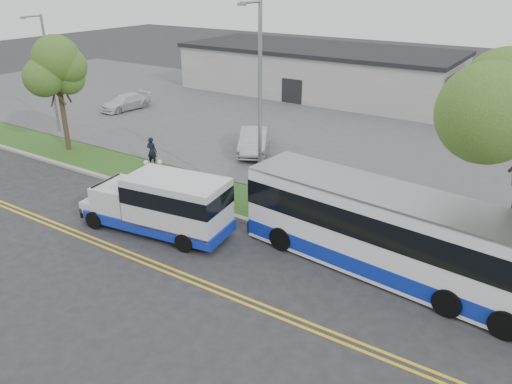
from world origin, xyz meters
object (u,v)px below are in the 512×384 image
Objects in this scene: streetlight_near at (259,102)px; parked_car_a at (254,140)px; tree_west at (57,71)px; parked_car_b at (126,102)px; streetlight_far at (49,70)px; shuttle_bus at (164,203)px; transit_bus at (391,233)px; pedestrian at (152,151)px.

parked_car_a is (-4.61, 6.59, -4.34)m from streetlight_near.
parked_car_b is at bearing 115.81° from tree_west.
streetlight_near reaches higher than streetlight_far.
tree_west is at bearing 178.20° from streetlight_near.
streetlight_near is 1.32× the size of shuttle_bus.
streetlight_far is 26.84m from transit_bus.
shuttle_bus is 0.60× the size of transit_bus.
transit_bus is 15.96m from pedestrian.
shuttle_bus is at bearing -159.91° from transit_bus.
parked_car_b is at bearing 93.88° from streetlight_far.
pedestrian is 6.49m from parked_car_a.
parked_car_b is at bearing 139.77° from parked_car_a.
streetlight_near is at bearing 57.62° from shuttle_bus.
parked_car_a is (-11.86, 8.72, -0.77)m from transit_bus.
shuttle_bus is 4.19× the size of pedestrian.
transit_bus is at bearing 6.29° from shuttle_bus.
tree_west reaches higher than pedestrian.
streetlight_far is 18.64m from shuttle_bus.
tree_west reaches higher than parked_car_b.
streetlight_near is 8.36m from transit_bus.
shuttle_bus reaches higher than parked_car_a.
parked_car_a is at bearing 15.19° from streetlight_far.
streetlight_far is at bearing 149.54° from shuttle_bus.
streetlight_far reaches higher than shuttle_bus.
transit_bus is 14.74m from parked_car_a.
streetlight_far is at bearing 175.73° from transit_bus.
shuttle_bus is at bearing -20.75° from tree_west.
streetlight_far is 1.67× the size of parked_car_a.
shuttle_bus is (16.96, -7.13, -3.04)m from streetlight_far.
pedestrian is 0.36× the size of parked_car_a.
streetlight_near is 1.98× the size of parked_car_a.
shuttle_bus reaches higher than pedestrian.
tree_west is at bearing -7.04° from pedestrian.
shuttle_bus is 9.58m from transit_bus.
pedestrian reaches higher than parked_car_b.
transit_bus reaches higher than shuttle_bus.
tree_west is 15.01m from streetlight_near.
streetlight_far is 15.33m from parked_car_a.
transit_bus is 2.74× the size of parked_car_b.
pedestrian is at bearing 173.81° from transit_bus.
pedestrian is (-6.28, 5.71, -0.47)m from shuttle_bus.
transit_bus reaches higher than parked_car_a.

